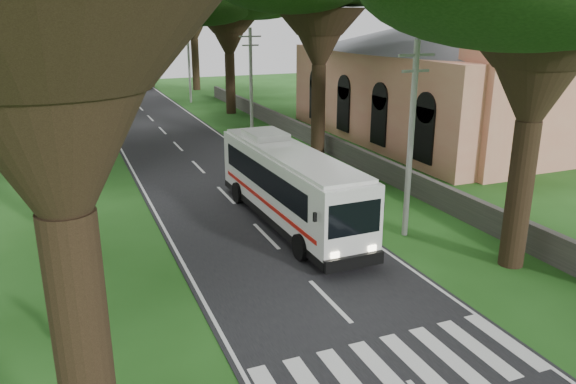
% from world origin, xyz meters
% --- Properties ---
extents(ground, '(140.00, 140.00, 0.00)m').
position_xyz_m(ground, '(0.00, 0.00, 0.00)').
color(ground, '#1D4A15').
rests_on(ground, ground).
extents(road, '(8.00, 120.00, 0.04)m').
position_xyz_m(road, '(0.00, 25.00, 0.01)').
color(road, black).
rests_on(road, ground).
extents(crosswalk, '(8.00, 3.00, 0.01)m').
position_xyz_m(crosswalk, '(0.00, -2.00, 0.00)').
color(crosswalk, silver).
rests_on(crosswalk, ground).
extents(property_wall, '(0.35, 50.00, 1.20)m').
position_xyz_m(property_wall, '(9.00, 24.00, 0.60)').
color(property_wall, '#383533').
rests_on(property_wall, ground).
extents(church, '(14.00, 24.00, 11.60)m').
position_xyz_m(church, '(17.86, 21.55, 4.91)').
color(church, tan).
rests_on(church, ground).
extents(pole_near, '(1.60, 0.24, 8.00)m').
position_xyz_m(pole_near, '(5.50, 6.00, 4.18)').
color(pole_near, gray).
rests_on(pole_near, ground).
extents(pole_mid, '(1.60, 0.24, 8.00)m').
position_xyz_m(pole_mid, '(5.50, 26.00, 4.18)').
color(pole_mid, gray).
rests_on(pole_mid, ground).
extents(pole_far, '(1.60, 0.24, 8.00)m').
position_xyz_m(pole_far, '(5.50, 46.00, 4.18)').
color(pole_far, gray).
rests_on(pole_far, ground).
extents(coach_bus, '(2.88, 11.39, 3.34)m').
position_xyz_m(coach_bus, '(1.51, 9.17, 1.80)').
color(coach_bus, silver).
rests_on(coach_bus, ground).
extents(distant_car_a, '(2.30, 4.41, 1.43)m').
position_xyz_m(distant_car_a, '(-2.47, 41.42, 0.75)').
color(distant_car_a, '#B9B8BD').
rests_on(distant_car_a, road).
extents(distant_car_b, '(2.04, 4.22, 1.33)m').
position_xyz_m(distant_car_b, '(-0.80, 57.32, 0.70)').
color(distant_car_b, navy).
rests_on(distant_car_b, road).
extents(distant_car_c, '(3.06, 4.70, 1.27)m').
position_xyz_m(distant_car_c, '(2.91, 59.77, 0.66)').
color(distant_car_c, maroon).
rests_on(distant_car_c, road).
extents(pedestrian, '(0.49, 0.71, 1.85)m').
position_xyz_m(pedestrian, '(-7.79, 2.12, 0.92)').
color(pedestrian, black).
rests_on(pedestrian, ground).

